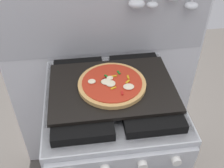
% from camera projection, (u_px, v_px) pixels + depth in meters
% --- Properties ---
extents(kitchen_backsplash, '(1.10, 0.09, 1.55)m').
position_uv_depth(kitchen_backsplash, '(105.00, 65.00, 1.51)').
color(kitchen_backsplash, silver).
rests_on(kitchen_backsplash, ground_plane).
extents(stove, '(0.60, 0.64, 0.90)m').
position_uv_depth(stove, '(112.00, 151.00, 1.47)').
color(stove, '#B7BABF').
rests_on(stove, ground_plane).
extents(baking_tray, '(0.54, 0.38, 0.02)m').
position_uv_depth(baking_tray, '(112.00, 87.00, 1.18)').
color(baking_tray, black).
rests_on(baking_tray, stove).
extents(pizza_left, '(0.29, 0.29, 0.03)m').
position_uv_depth(pizza_left, '(113.00, 84.00, 1.16)').
color(pizza_left, tan).
rests_on(pizza_left, baking_tray).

